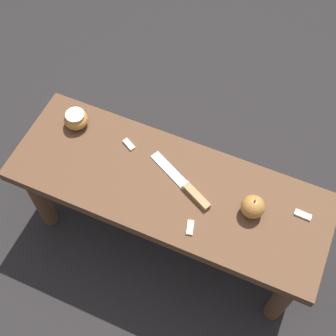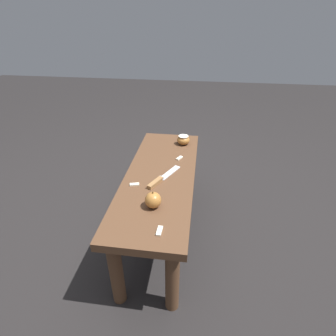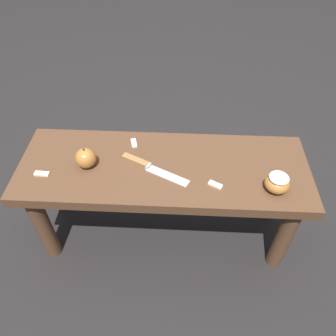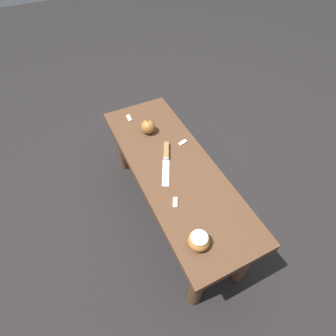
{
  "view_description": "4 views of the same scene",
  "coord_description": "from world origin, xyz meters",
  "px_view_note": "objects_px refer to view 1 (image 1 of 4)",
  "views": [
    {
      "loc": [
        -0.28,
        0.66,
        1.73
      ],
      "look_at": [
        0.02,
        -0.04,
        0.45
      ],
      "focal_mm": 50.0,
      "sensor_mm": 36.0,
      "label": 1
    },
    {
      "loc": [
        -1.17,
        -0.2,
        1.18
      ],
      "look_at": [
        0.02,
        -0.04,
        0.45
      ],
      "focal_mm": 28.0,
      "sensor_mm": 36.0,
      "label": 2
    },
    {
      "loc": [
        0.06,
        -0.82,
        1.25
      ],
      "look_at": [
        0.02,
        -0.04,
        0.45
      ],
      "focal_mm": 35.0,
      "sensor_mm": 36.0,
      "label": 3
    },
    {
      "loc": [
        0.7,
        -0.37,
        1.35
      ],
      "look_at": [
        0.02,
        -0.04,
        0.45
      ],
      "focal_mm": 28.0,
      "sensor_mm": 36.0,
      "label": 4
    }
  ],
  "objects_px": {
    "wooden_bench": "(168,196)",
    "apple_cut": "(76,119)",
    "apple_whole": "(253,207)",
    "knife": "(188,188)"
  },
  "relations": [
    {
      "from": "wooden_bench",
      "to": "apple_whole",
      "type": "height_order",
      "value": "apple_whole"
    },
    {
      "from": "knife",
      "to": "apple_whole",
      "type": "bearing_deg",
      "value": -152.17
    },
    {
      "from": "apple_whole",
      "to": "apple_cut",
      "type": "height_order",
      "value": "apple_whole"
    },
    {
      "from": "wooden_bench",
      "to": "knife",
      "type": "relative_size",
      "value": 4.2
    },
    {
      "from": "wooden_bench",
      "to": "knife",
      "type": "height_order",
      "value": "knife"
    },
    {
      "from": "wooden_bench",
      "to": "knife",
      "type": "bearing_deg",
      "value": -172.4
    },
    {
      "from": "wooden_bench",
      "to": "apple_cut",
      "type": "xyz_separation_m",
      "value": [
        0.38,
        -0.09,
        0.11
      ]
    },
    {
      "from": "wooden_bench",
      "to": "apple_cut",
      "type": "bearing_deg",
      "value": -13.49
    },
    {
      "from": "apple_cut",
      "to": "knife",
      "type": "bearing_deg",
      "value": 169.5
    },
    {
      "from": "knife",
      "to": "wooden_bench",
      "type": "bearing_deg",
      "value": 34.27
    }
  ]
}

